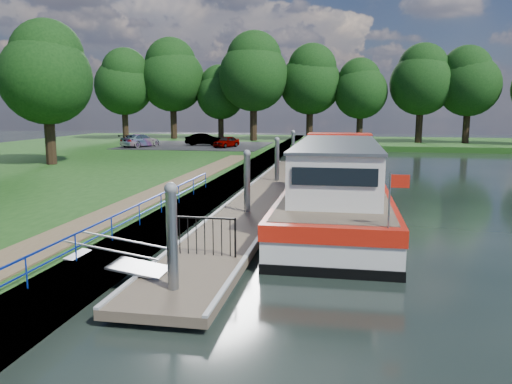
% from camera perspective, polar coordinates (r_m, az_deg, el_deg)
% --- Properties ---
extents(ground, '(160.00, 160.00, 0.00)m').
position_cam_1_polar(ground, '(12.73, -8.59, -11.78)').
color(ground, black).
rests_on(ground, ground).
extents(bank_edge, '(1.10, 90.00, 0.78)m').
position_cam_1_polar(bank_edge, '(27.32, -3.63, 0.68)').
color(bank_edge, '#473D2D').
rests_on(bank_edge, ground).
extents(far_bank, '(60.00, 18.00, 0.60)m').
position_cam_1_polar(far_bank, '(63.87, 17.49, 5.29)').
color(far_bank, '#173F12').
rests_on(far_bank, ground).
extents(footpath, '(1.60, 40.00, 0.05)m').
position_cam_1_polar(footpath, '(21.27, -13.00, -0.99)').
color(footpath, brown).
rests_on(footpath, riverbank).
extents(carpark, '(14.00, 12.00, 0.06)m').
position_cam_1_polar(carpark, '(51.55, -6.71, 5.30)').
color(carpark, black).
rests_on(carpark, riverbank).
extents(blue_fence, '(0.04, 18.04, 0.72)m').
position_cam_1_polar(blue_fence, '(16.03, -14.61, -2.62)').
color(blue_fence, '#0C2DBF').
rests_on(blue_fence, riverbank).
extents(pontoon, '(2.50, 30.00, 0.56)m').
position_cam_1_polar(pontoon, '(24.91, 0.99, -0.65)').
color(pontoon, brown).
rests_on(pontoon, ground).
extents(mooring_piles, '(0.30, 27.30, 3.55)m').
position_cam_1_polar(mooring_piles, '(24.74, 0.99, 1.85)').
color(mooring_piles, gray).
rests_on(mooring_piles, ground).
extents(gangway, '(2.58, 1.00, 0.92)m').
position_cam_1_polar(gangway, '(13.64, -15.43, -7.78)').
color(gangway, '#A5A8AD').
rests_on(gangway, ground).
extents(gate_panel, '(1.85, 0.05, 1.15)m').
position_cam_1_polar(gate_panel, '(14.38, -5.90, -4.41)').
color(gate_panel, black).
rests_on(gate_panel, ground).
extents(barge, '(4.36, 21.15, 4.78)m').
position_cam_1_polar(barge, '(23.89, 9.31, 0.98)').
color(barge, black).
rests_on(barge, ground).
extents(horizon_trees, '(54.38, 10.03, 12.87)m').
position_cam_1_polar(horizon_trees, '(60.23, 5.01, 12.75)').
color(horizon_trees, '#332316').
rests_on(horizon_trees, ground).
extents(bank_tree_a, '(6.12, 6.12, 9.72)m').
position_cam_1_polar(bank_tree_a, '(37.15, -22.83, 12.59)').
color(bank_tree_a, '#332316').
rests_on(bank_tree_a, riverbank).
extents(car_a, '(2.32, 3.39, 1.07)m').
position_cam_1_polar(car_a, '(48.53, -3.41, 5.76)').
color(car_a, '#999999').
rests_on(car_a, carpark).
extents(car_b, '(3.73, 1.44, 1.21)m').
position_cam_1_polar(car_b, '(51.14, -5.97, 6.00)').
color(car_b, '#999999').
rests_on(car_b, carpark).
extents(car_c, '(3.21, 4.73, 1.27)m').
position_cam_1_polar(car_c, '(50.33, -13.08, 5.78)').
color(car_c, '#999999').
rests_on(car_c, carpark).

